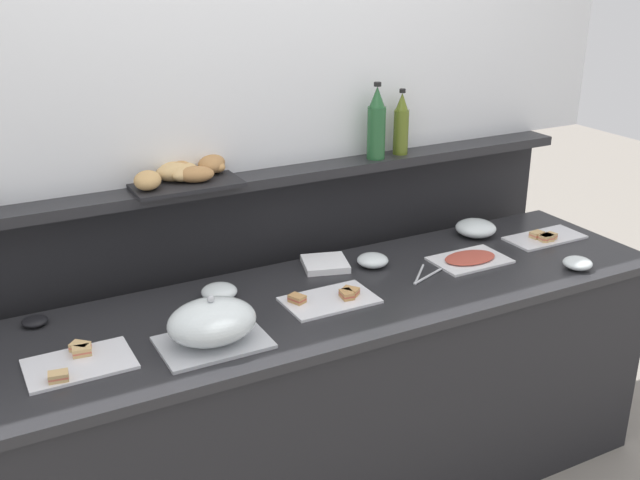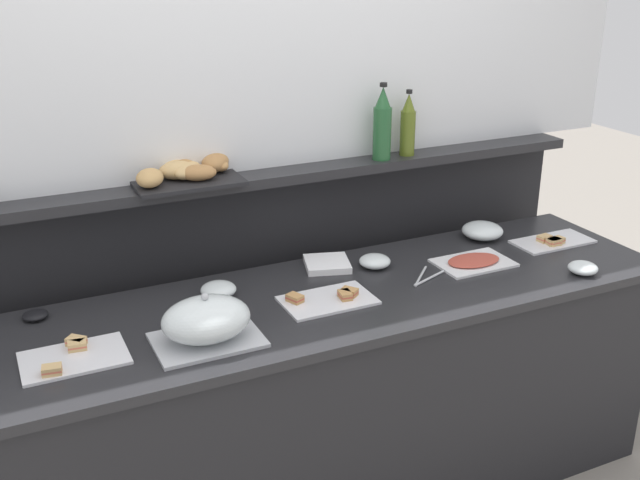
{
  "view_description": "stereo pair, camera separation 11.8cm",
  "coord_description": "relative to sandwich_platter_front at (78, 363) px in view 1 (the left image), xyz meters",
  "views": [
    {
      "loc": [
        -1.14,
        -2.15,
        2.07
      ],
      "look_at": [
        0.06,
        0.1,
        1.07
      ],
      "focal_mm": 42.25,
      "sensor_mm": 36.0,
      "label": 1
    },
    {
      "loc": [
        -1.03,
        -2.2,
        2.07
      ],
      "look_at": [
        0.06,
        0.1,
        1.07
      ],
      "focal_mm": 42.25,
      "sensor_mm": 36.0,
      "label": 2
    }
  ],
  "objects": [
    {
      "name": "glass_bowl_medium",
      "position": [
        1.18,
        0.22,
        0.01
      ],
      "size": [
        0.12,
        0.12,
        0.05
      ],
      "color": "silver",
      "rests_on": "buffet_counter"
    },
    {
      "name": "sandwich_platter_rear",
      "position": [
        0.88,
        0.03,
        -0.0
      ],
      "size": [
        0.33,
        0.2,
        0.04
      ],
      "color": "silver",
      "rests_on": "buffet_counter"
    },
    {
      "name": "cold_cuts_platter",
      "position": [
        1.54,
        0.08,
        0.0
      ],
      "size": [
        0.3,
        0.2,
        0.02
      ],
      "color": "white",
      "rests_on": "buffet_counter"
    },
    {
      "name": "ground_plane",
      "position": [
        0.86,
        0.67,
        -0.9
      ],
      "size": [
        12.0,
        12.0,
        0.0
      ],
      "primitive_type": "plane",
      "color": "gray"
    },
    {
      "name": "glass_bowl_small",
      "position": [
        1.75,
        0.3,
        0.02
      ],
      "size": [
        0.18,
        0.18,
        0.07
      ],
      "color": "silver",
      "rests_on": "buffet_counter"
    },
    {
      "name": "serving_cloche",
      "position": [
        0.4,
        -0.07,
        0.06
      ],
      "size": [
        0.34,
        0.24,
        0.17
      ],
      "color": "#B7BABF",
      "rests_on": "buffet_counter"
    },
    {
      "name": "wine_bottle_green",
      "position": [
        1.35,
        0.5,
        0.48
      ],
      "size": [
        0.08,
        0.08,
        0.32
      ],
      "color": "#23562D",
      "rests_on": "back_ledge_unit"
    },
    {
      "name": "napkin_stack",
      "position": [
        1.01,
        0.31,
        0.0
      ],
      "size": [
        0.21,
        0.21,
        0.03
      ],
      "primitive_type": "cube",
      "rotation": [
        0.0,
        0.0,
        -0.29
      ],
      "color": "white",
      "rests_on": "buffet_counter"
    },
    {
      "name": "glass_bowl_extra",
      "position": [
        1.87,
        -0.17,
        0.01
      ],
      "size": [
        0.11,
        0.11,
        0.05
      ],
      "color": "silver",
      "rests_on": "buffet_counter"
    },
    {
      "name": "back_ledge_unit",
      "position": [
        0.86,
        0.6,
        -0.25
      ],
      "size": [
        2.85,
        0.22,
        1.24
      ],
      "color": "black",
      "rests_on": "ground_plane"
    },
    {
      "name": "glass_bowl_large",
      "position": [
        0.54,
        0.24,
        0.01
      ],
      "size": [
        0.13,
        0.13,
        0.05
      ],
      "color": "silver",
      "rests_on": "buffet_counter"
    },
    {
      "name": "buffet_counter",
      "position": [
        0.86,
        0.07,
        -0.45
      ],
      "size": [
        2.75,
        0.71,
        0.89
      ],
      "color": "black",
      "rests_on": "ground_plane"
    },
    {
      "name": "serving_tongs",
      "position": [
        1.29,
        0.05,
        -0.0
      ],
      "size": [
        0.18,
        0.14,
        0.01
      ],
      "color": "#B7BABF",
      "rests_on": "buffet_counter"
    },
    {
      "name": "bread_basket",
      "position": [
        0.54,
        0.54,
        0.38
      ],
      "size": [
        0.43,
        0.28,
        0.08
      ],
      "color": "black",
      "rests_on": "back_ledge_unit"
    },
    {
      "name": "olive_oil_bottle",
      "position": [
        1.49,
        0.52,
        0.46
      ],
      "size": [
        0.06,
        0.06,
        0.28
      ],
      "color": "#56661E",
      "rests_on": "back_ledge_unit"
    },
    {
      "name": "sandwich_platter_front",
      "position": [
        0.0,
        0.0,
        0.0
      ],
      "size": [
        0.32,
        0.21,
        0.04
      ],
      "color": "silver",
      "rests_on": "buffet_counter"
    },
    {
      "name": "condiment_bowl_dark",
      "position": [
        -0.07,
        0.33,
        0.01
      ],
      "size": [
        0.08,
        0.08,
        0.03
      ],
      "primitive_type": "ellipsoid",
      "color": "black",
      "rests_on": "buffet_counter"
    },
    {
      "name": "sandwich_platter_side",
      "position": [
        1.98,
        0.12,
        0.0
      ],
      "size": [
        0.34,
        0.17,
        0.04
      ],
      "color": "silver",
      "rests_on": "buffet_counter"
    }
  ]
}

